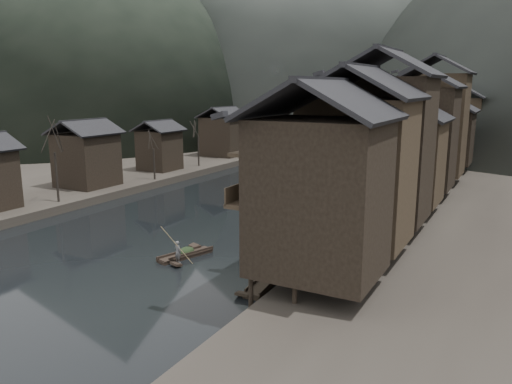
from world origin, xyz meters
The scene contains 12 objects.
water centered at (0.00, 0.00, 0.00)m, with size 300.00×300.00×0.00m, color black.
left_bank centered at (-35.00, 40.00, 0.60)m, with size 40.00×200.00×1.20m, color #2D2823.
stilt_houses centered at (17.28, 18.74, 9.10)m, with size 9.00×67.60×17.01m.
left_houses centered at (-20.50, 20.12, 5.66)m, with size 8.10×53.20×8.73m.
bare_trees centered at (-17.00, 8.43, 6.26)m, with size 3.84×43.63×7.69m.
moored_sampans centered at (12.11, 17.82, 0.20)m, with size 2.83×54.30×0.47m.
midriver_boats centered at (-4.14, 39.78, 0.20)m, with size 10.89×13.69×0.45m.
stone_bridge centered at (0.00, 72.00, 5.11)m, with size 40.00×6.00×9.00m.
hero_sampan centered at (4.59, -3.72, 0.20)m, with size 2.40×5.03×0.44m.
cargo_heap centered at (4.52, -3.50, 0.77)m, with size 1.10×1.45×0.66m, color black.
boatman centered at (5.13, -5.39, 1.27)m, with size 0.61×0.40×1.68m, color #59595C.
bamboo_pole centered at (5.33, -5.39, 3.99)m, with size 0.06×0.06×4.58m, color #8C7A51.
Camera 1 is at (27.28, -33.86, 13.18)m, focal length 35.00 mm.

